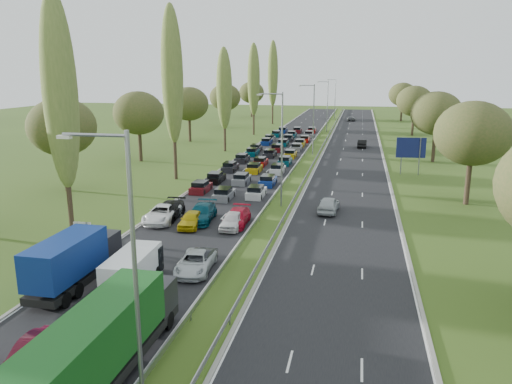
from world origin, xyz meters
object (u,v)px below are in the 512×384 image
Objects in this scene: near_car_2 at (162,214)px; white_van_front at (135,266)px; direction_sign at (411,149)px; near_car_3 at (169,211)px; info_sign at (83,231)px; blue_lorry at (75,260)px; white_van_rear at (134,268)px; green_lorry at (102,343)px.

near_car_2 is 1.19× the size of white_van_front.
white_van_front is 47.05m from direction_sign.
info_sign is at bearing -115.59° from near_car_3.
blue_lorry is at bearing -62.66° from info_sign.
near_car_2 is at bearing 65.30° from info_sign.
blue_lorry is at bearing -147.87° from white_van_front.
near_car_2 is 1.00× the size of white_van_rear.
blue_lorry is at bearing -93.00° from near_car_3.
blue_lorry is 4.07× the size of info_sign.
direction_sign reaches higher than white_van_rear.
near_car_3 is at bearing 67.03° from info_sign.
near_car_3 is 9.87m from info_sign.
white_van_rear reaches higher than near_car_2.
white_van_front is at bearing 108.73° from green_lorry.
direction_sign is (25.06, 43.48, 1.68)m from blue_lorry.
info_sign is at bearing 123.34° from green_lorry.
white_van_rear is (3.50, -15.18, 0.35)m from near_car_3.
white_van_rear is at bearing -39.72° from info_sign.
info_sign is at bearing 138.12° from white_van_rear.
blue_lorry reaches higher than white_van_rear.
white_van_rear is (3.71, -14.00, 0.35)m from near_car_2.
white_van_front is 2.25× the size of info_sign.
white_van_rear is at bearing 17.49° from blue_lorry.
blue_lorry is (0.10, -15.13, 1.09)m from near_car_2.
green_lorry is 2.45× the size of direction_sign.
green_lorry is 2.70× the size of white_van_front.
blue_lorry is 1.65× the size of direction_sign.
info_sign is 46.35m from direction_sign.
near_car_3 is 0.96× the size of white_van_rear.
white_van_rear is (-3.47, 10.51, -0.89)m from green_lorry.
white_van_front is at bearing 28.87° from blue_lorry.
white_van_front is (-3.74, 11.21, -1.07)m from green_lorry.
white_van_rear is 9.55m from info_sign.
green_lorry is at bearing -52.76° from blue_lorry.
near_car_2 is 0.44× the size of green_lorry.
white_van_rear is at bearing -116.86° from direction_sign.
white_van_rear is at bearing -65.51° from white_van_front.
blue_lorry reaches higher than info_sign.
info_sign is (-3.74, 7.23, -0.52)m from blue_lorry.
info_sign reaches higher than white_van_front.
near_car_2 is 2.67× the size of info_sign.
direction_sign reaches higher than info_sign.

